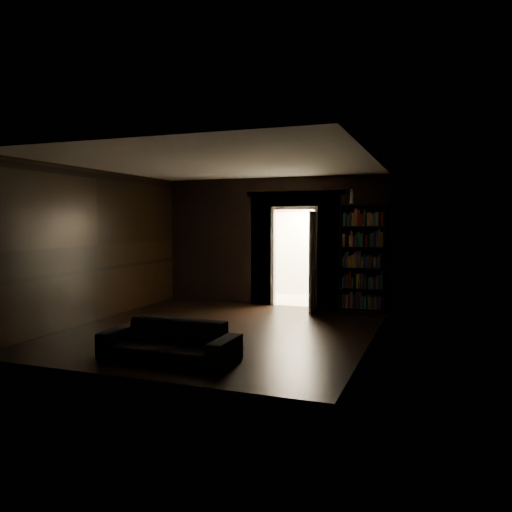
# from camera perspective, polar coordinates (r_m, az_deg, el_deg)

# --- Properties ---
(ground) EXTENTS (5.50, 5.50, 0.00)m
(ground) POSITION_cam_1_polar(r_m,az_deg,el_deg) (8.60, -4.02, -8.43)
(ground) COLOR black
(ground) RESTS_ON ground
(room_walls) EXTENTS (5.02, 5.61, 2.84)m
(room_walls) POSITION_cam_1_polar(r_m,az_deg,el_deg) (9.39, -1.43, 2.99)
(room_walls) COLOR black
(room_walls) RESTS_ON ground
(kitchen_alcove) EXTENTS (2.20, 1.80, 2.60)m
(kitchen_alcove) POSITION_cam_1_polar(r_m,az_deg,el_deg) (11.91, 5.85, 0.91)
(kitchen_alcove) COLOR beige
(kitchen_alcove) RESTS_ON ground
(sofa) EXTENTS (1.83, 0.81, 0.70)m
(sofa) POSITION_cam_1_polar(r_m,az_deg,el_deg) (6.74, -9.92, -8.90)
(sofa) COLOR black
(sofa) RESTS_ON ground
(bookshelf) EXTENTS (0.91, 0.35, 2.20)m
(bookshelf) POSITION_cam_1_polar(r_m,az_deg,el_deg) (10.33, 12.09, -0.24)
(bookshelf) COLOR black
(bookshelf) RESTS_ON ground
(refrigerator) EXTENTS (0.88, 0.84, 1.65)m
(refrigerator) POSITION_cam_1_polar(r_m,az_deg,el_deg) (11.96, 8.81, -0.96)
(refrigerator) COLOR silver
(refrigerator) RESTS_ON ground
(door) EXTENTS (0.15, 0.85, 2.05)m
(door) POSITION_cam_1_polar(r_m,az_deg,el_deg) (10.28, 6.47, -0.62)
(door) COLOR silver
(door) RESTS_ON ground
(figurine) EXTENTS (0.13, 0.13, 0.30)m
(figurine) POSITION_cam_1_polar(r_m,az_deg,el_deg) (10.43, 10.88, 6.69)
(figurine) COLOR silver
(figurine) RESTS_ON bookshelf
(bottles) EXTENTS (0.68, 0.24, 0.27)m
(bottles) POSITION_cam_1_polar(r_m,az_deg,el_deg) (11.79, 8.81, 3.66)
(bottles) COLOR black
(bottles) RESTS_ON refrigerator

